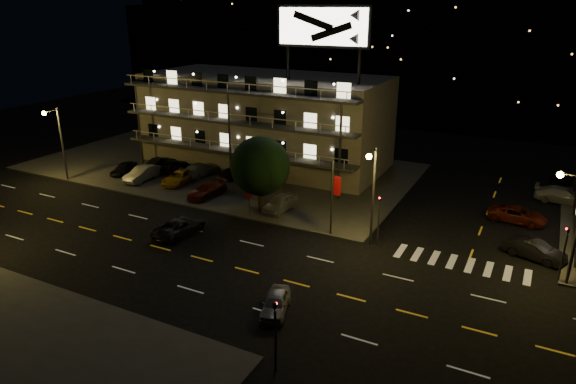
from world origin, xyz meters
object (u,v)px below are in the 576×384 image
at_px(side_car_0, 535,250).
at_px(road_car_east, 276,303).
at_px(lot_car_7, 201,169).
at_px(road_car_west, 179,227).
at_px(lot_car_4, 280,203).
at_px(lot_car_2, 178,178).
at_px(tree, 260,168).

xyz_separation_m(side_car_0, road_car_east, (-13.90, -15.18, -0.09)).
relative_size(lot_car_7, road_car_west, 1.01).
relative_size(road_car_east, road_car_west, 0.75).
xyz_separation_m(lot_car_7, road_car_west, (7.65, -13.36, -0.19)).
bearing_deg(lot_car_4, road_car_east, -57.24).
bearing_deg(lot_car_2, lot_car_4, -15.86).
xyz_separation_m(lot_car_2, road_car_east, (20.72, -16.46, -0.15)).
bearing_deg(side_car_0, tree, 112.44).
height_order(side_car_0, road_car_east, side_car_0).
distance_m(lot_car_2, road_car_east, 26.47).
relative_size(lot_car_4, side_car_0, 0.98).
xyz_separation_m(lot_car_2, lot_car_7, (0.48, 3.29, 0.09)).
bearing_deg(lot_car_2, tree, -21.41).
distance_m(side_car_0, road_car_west, 27.91).
bearing_deg(road_car_west, side_car_0, -157.43).
bearing_deg(tree, lot_car_7, 151.70).
xyz_separation_m(tree, side_car_0, (22.96, 1.45, -3.59)).
bearing_deg(road_car_west, lot_car_7, -55.98).
bearing_deg(side_car_0, road_car_west, 127.19).
relative_size(side_car_0, road_car_east, 1.19).
bearing_deg(road_car_east, lot_car_2, 123.85).
bearing_deg(side_car_0, road_car_east, 156.36).
xyz_separation_m(lot_car_7, side_car_0, (34.14, -4.58, -0.15)).
height_order(side_car_0, road_car_west, side_car_0).
xyz_separation_m(lot_car_4, side_car_0, (21.42, 0.48, -0.16)).
distance_m(lot_car_4, lot_car_7, 13.69).
height_order(tree, road_car_east, tree).
xyz_separation_m(lot_car_7, road_car_east, (20.24, -19.75, -0.24)).
height_order(lot_car_4, lot_car_7, lot_car_4).
bearing_deg(road_car_east, tree, 105.71).
distance_m(tree, lot_car_7, 13.16).
bearing_deg(lot_car_2, road_car_west, -59.31).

